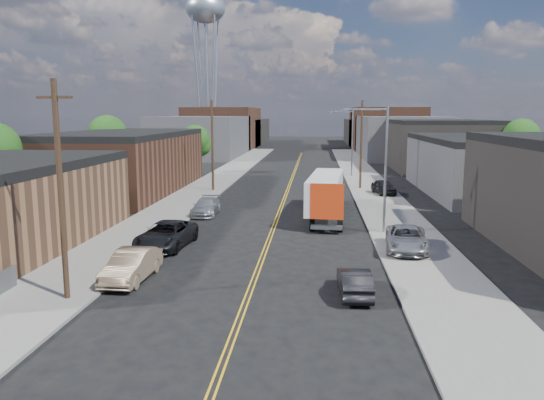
% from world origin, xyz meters
% --- Properties ---
extents(ground, '(260.00, 260.00, 0.00)m').
position_xyz_m(ground, '(0.00, 60.00, 0.00)').
color(ground, black).
rests_on(ground, ground).
extents(centerline, '(0.32, 120.00, 0.01)m').
position_xyz_m(centerline, '(0.00, 45.00, 0.01)').
color(centerline, gold).
rests_on(centerline, ground).
extents(sidewalk_left, '(5.00, 140.00, 0.15)m').
position_xyz_m(sidewalk_left, '(-9.50, 45.00, 0.07)').
color(sidewalk_left, slate).
rests_on(sidewalk_left, ground).
extents(sidewalk_right, '(5.00, 140.00, 0.15)m').
position_xyz_m(sidewalk_right, '(9.50, 45.00, 0.07)').
color(sidewalk_right, slate).
rests_on(sidewalk_right, ground).
extents(warehouse_brown, '(12.00, 26.00, 6.60)m').
position_xyz_m(warehouse_brown, '(-18.00, 44.00, 3.30)').
color(warehouse_brown, '#4C2B1E').
rests_on(warehouse_brown, ground).
extents(industrial_right_b, '(14.00, 24.00, 6.10)m').
position_xyz_m(industrial_right_b, '(22.00, 46.00, 3.05)').
color(industrial_right_b, '#39393C').
rests_on(industrial_right_b, ground).
extents(industrial_right_c, '(14.00, 22.00, 7.60)m').
position_xyz_m(industrial_right_c, '(22.00, 72.00, 3.80)').
color(industrial_right_c, black).
rests_on(industrial_right_c, ground).
extents(skyline_left_a, '(16.00, 30.00, 8.00)m').
position_xyz_m(skyline_left_a, '(-20.00, 95.00, 4.00)').
color(skyline_left_a, '#39393C').
rests_on(skyline_left_a, ground).
extents(skyline_right_a, '(16.00, 30.00, 8.00)m').
position_xyz_m(skyline_right_a, '(20.00, 95.00, 4.00)').
color(skyline_right_a, '#39393C').
rests_on(skyline_right_a, ground).
extents(skyline_left_b, '(16.00, 26.00, 10.00)m').
position_xyz_m(skyline_left_b, '(-20.00, 120.00, 5.00)').
color(skyline_left_b, '#4C2B1E').
rests_on(skyline_left_b, ground).
extents(skyline_right_b, '(16.00, 26.00, 10.00)m').
position_xyz_m(skyline_right_b, '(20.00, 120.00, 5.00)').
color(skyline_right_b, '#4C2B1E').
rests_on(skyline_right_b, ground).
extents(skyline_left_c, '(16.00, 40.00, 7.00)m').
position_xyz_m(skyline_left_c, '(-20.00, 140.00, 3.50)').
color(skyline_left_c, black).
rests_on(skyline_left_c, ground).
extents(skyline_right_c, '(16.00, 40.00, 7.00)m').
position_xyz_m(skyline_right_c, '(20.00, 140.00, 3.50)').
color(skyline_right_c, black).
rests_on(skyline_right_c, ground).
extents(water_tower, '(9.00, 9.00, 36.90)m').
position_xyz_m(water_tower, '(-22.00, 110.00, 30.65)').
color(water_tower, gray).
rests_on(water_tower, ground).
extents(streetlight_near, '(3.39, 0.25, 9.00)m').
position_xyz_m(streetlight_near, '(7.60, 25.00, 5.33)').
color(streetlight_near, gray).
rests_on(streetlight_near, ground).
extents(streetlight_far, '(3.39, 0.25, 9.00)m').
position_xyz_m(streetlight_far, '(7.60, 60.00, 5.33)').
color(streetlight_far, gray).
rests_on(streetlight_far, ground).
extents(utility_pole_left_near, '(1.60, 0.26, 10.00)m').
position_xyz_m(utility_pole_left_near, '(-8.20, 10.00, 5.14)').
color(utility_pole_left_near, black).
rests_on(utility_pole_left_near, ground).
extents(utility_pole_left_far, '(1.60, 0.26, 10.00)m').
position_xyz_m(utility_pole_left_far, '(-8.20, 45.00, 5.14)').
color(utility_pole_left_far, black).
rests_on(utility_pole_left_far, ground).
extents(utility_pole_right, '(1.60, 0.26, 10.00)m').
position_xyz_m(utility_pole_right, '(8.20, 48.00, 5.14)').
color(utility_pole_right, black).
rests_on(utility_pole_right, ground).
extents(tree_left_mid, '(5.10, 5.04, 8.37)m').
position_xyz_m(tree_left_mid, '(-23.94, 55.00, 5.48)').
color(tree_left_mid, black).
rests_on(tree_left_mid, ground).
extents(tree_left_far, '(4.35, 4.20, 6.97)m').
position_xyz_m(tree_left_far, '(-13.94, 62.00, 4.57)').
color(tree_left_far, black).
rests_on(tree_left_far, ground).
extents(tree_right_far, '(4.85, 4.76, 7.91)m').
position_xyz_m(tree_right_far, '(30.06, 60.00, 5.18)').
color(tree_right_far, black).
rests_on(tree_right_far, ground).
extents(semi_truck, '(3.29, 14.11, 3.64)m').
position_xyz_m(semi_truck, '(3.94, 31.55, 2.07)').
color(semi_truck, silver).
rests_on(semi_truck, ground).
extents(car_left_b, '(1.92, 4.93, 1.60)m').
position_xyz_m(car_left_b, '(-6.26, 13.16, 0.80)').
color(car_left_b, '#977F63').
rests_on(car_left_b, ground).
extents(car_left_c, '(3.24, 6.15, 1.65)m').
position_xyz_m(car_left_c, '(-6.40, 20.03, 0.83)').
color(car_left_c, black).
rests_on(car_left_c, ground).
extents(car_left_d, '(2.03, 4.93, 1.43)m').
position_xyz_m(car_left_d, '(-6.10, 31.19, 0.71)').
color(car_left_d, '#ADB0B2').
rests_on(car_left_d, ground).
extents(car_right_oncoming, '(1.55, 4.07, 1.33)m').
position_xyz_m(car_right_oncoming, '(5.00, 11.80, 0.66)').
color(car_right_oncoming, black).
rests_on(car_right_oncoming, ground).
extents(car_right_lot_a, '(3.05, 5.57, 1.48)m').
position_xyz_m(car_right_lot_a, '(8.75, 19.97, 0.89)').
color(car_right_lot_a, '#999B9D').
rests_on(car_right_lot_a, sidewalk_right).
extents(car_right_lot_c, '(2.54, 4.63, 1.49)m').
position_xyz_m(car_right_lot_c, '(10.28, 43.55, 0.90)').
color(car_right_lot_c, black).
rests_on(car_right_lot_c, sidewalk_right).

